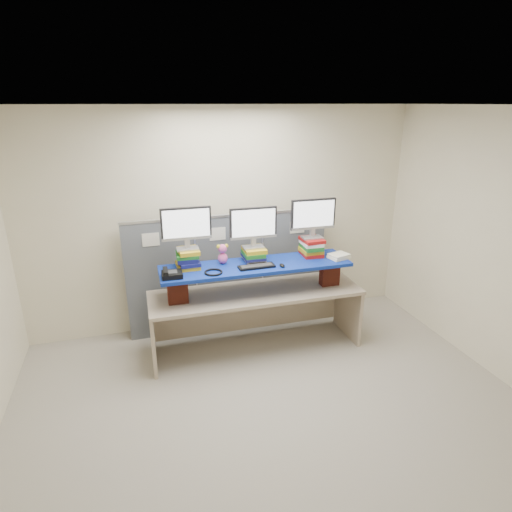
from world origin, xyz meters
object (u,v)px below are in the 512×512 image
object	(u,v)px
monitor_left	(186,226)
monitor_right	(313,216)
monitor_center	(253,225)
keyboard	(257,266)
blue_board	(256,266)
desk	(256,303)
desk_phone	(171,274)

from	to	relation	value
monitor_left	monitor_right	world-z (taller)	monitor_right
monitor_center	keyboard	xyz separation A→B (m)	(-0.03, -0.22, -0.42)
monitor_right	keyboard	distance (m)	0.91
blue_board	monitor_right	xyz separation A→B (m)	(0.73, 0.10, 0.50)
monitor_left	monitor_center	distance (m)	0.75
monitor_center	desk	bearing A→B (deg)	-91.04
blue_board	keyboard	bearing A→B (deg)	-102.18
desk	monitor_right	size ratio (longest dim) A/B	4.54
blue_board	monitor_center	world-z (taller)	monitor_center
desk_phone	monitor_center	bearing A→B (deg)	14.74
monitor_left	monitor_right	distance (m)	1.48
desk	monitor_left	xyz separation A→B (m)	(-0.75, 0.13, 0.97)
blue_board	desk	bearing A→B (deg)	-81.76
monitor_center	desk_phone	bearing A→B (deg)	-166.08
keyboard	desk	bearing A→B (deg)	75.82
monitor_center	monitor_right	distance (m)	0.73
desk_phone	keyboard	bearing A→B (deg)	2.14
keyboard	desk_phone	size ratio (longest dim) A/B	1.86
monitor_left	keyboard	bearing A→B (deg)	-16.62
desk	monitor_left	distance (m)	1.23
monitor_left	desk_phone	size ratio (longest dim) A/B	2.47
keyboard	desk_phone	xyz separation A→B (m)	(-0.94, -0.00, 0.02)
blue_board	monitor_right	bearing A→B (deg)	9.26
monitor_center	keyboard	size ratio (longest dim) A/B	1.32
monitor_center	monitor_right	xyz separation A→B (m)	(0.73, -0.01, 0.05)
desk	desk_phone	size ratio (longest dim) A/B	11.21
monitor_left	monitor_center	bearing A→B (deg)	-0.00
monitor_right	keyboard	size ratio (longest dim) A/B	1.32
blue_board	monitor_center	xyz separation A→B (m)	(0.00, 0.12, 0.45)
desk	monitor_left	world-z (taller)	monitor_left
desk	monitor_center	size ratio (longest dim) A/B	4.54
monitor_left	desk_phone	world-z (taller)	monitor_left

